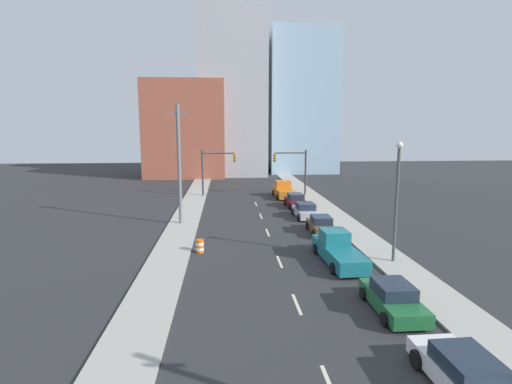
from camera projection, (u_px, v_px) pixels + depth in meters
sidewalk_left at (197, 193)px, 53.82m from camera, size 2.72×101.41×0.14m
sidewalk_right at (305, 192)px, 54.93m from camera, size 2.72×101.41×0.14m
lane_stripe_at_16m at (297, 304)px, 20.02m from camera, size 0.16×2.40×0.01m
lane_stripe_at_22m at (279, 262)px, 26.36m from camera, size 0.16×2.40×0.01m
lane_stripe_at_30m at (268, 232)px, 33.72m from camera, size 0.16×2.40×0.01m
lane_stripe_at_36m at (261, 216)px, 39.98m from camera, size 0.16×2.40×0.01m
lane_stripe_at_43m at (256, 204)px, 46.33m from camera, size 0.16×2.40×0.01m
building_brick_left at (187, 129)px, 74.25m from camera, size 14.00×16.00×16.91m
building_office_center at (233, 97)px, 77.84m from camera, size 12.00×20.00×29.47m
building_glass_right at (298, 104)px, 82.98m from camera, size 13.00×20.00×27.32m
traffic_signal_left at (212, 166)px, 50.99m from camera, size 4.37×0.35×5.95m
traffic_signal_right at (296, 166)px, 51.80m from camera, size 4.37×0.35×5.95m
utility_pole_left_mid at (179, 164)px, 35.73m from camera, size 1.60×0.32×10.79m
traffic_barrel at (200, 246)px, 28.21m from camera, size 0.56×0.56×0.95m
street_lamp at (397, 193)px, 25.45m from camera, size 0.44×0.44×7.90m
sedan_white at (466, 375)px, 13.22m from camera, size 2.20×4.78×1.37m
sedan_green at (393, 298)px, 19.16m from camera, size 2.13×4.53×1.43m
pickup_truck_teal at (338, 250)px, 26.28m from camera, size 2.43×6.43×1.95m
sedan_brown at (321, 225)px, 33.48m from camera, size 2.10×4.44×1.45m
sedan_silver at (305, 211)px, 39.33m from camera, size 2.28×4.48×1.45m
sedan_maroon at (296, 201)px, 44.54m from camera, size 2.23×4.29×1.51m
pickup_truck_orange at (284, 191)px, 50.80m from camera, size 2.59×5.52×2.03m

